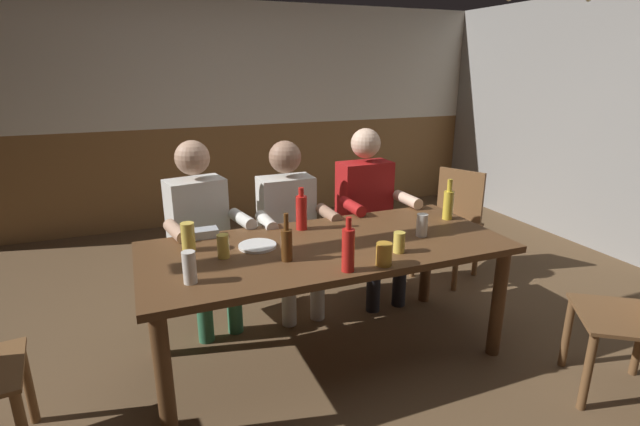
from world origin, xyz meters
TOP-DOWN VIEW (x-y plane):
  - ground_plane at (0.00, 0.00)m, footprint 7.36×7.36m
  - back_wall_upper at (0.00, 2.77)m, footprint 6.14×0.12m
  - back_wall_wainscot at (0.00, 2.77)m, footprint 6.14×0.12m
  - dining_table at (0.00, -0.18)m, footprint 2.08×0.91m
  - person_0 at (-0.61, 0.51)m, footprint 0.55×0.58m
  - person_1 at (0.00, 0.50)m, footprint 0.52×0.51m
  - person_2 at (0.62, 0.50)m, footprint 0.54×0.54m
  - chair_empty_near_right at (1.43, 0.53)m, footprint 0.59×0.59m
  - condiment_caddy at (-0.62, 0.20)m, footprint 0.14×0.10m
  - plate_0 at (-0.38, -0.08)m, footprint 0.21×0.21m
  - bottle_0 at (-0.05, -0.56)m, footprint 0.06×0.06m
  - bottle_1 at (-0.29, -0.32)m, footprint 0.06×0.06m
  - bottle_2 at (-0.05, 0.12)m, footprint 0.07×0.07m
  - bottle_3 at (0.92, -0.05)m, footprint 0.07×0.07m
  - pint_glass_0 at (0.58, -0.27)m, footprint 0.07×0.07m
  - pint_glass_1 at (0.32, -0.44)m, footprint 0.06×0.06m
  - pint_glass_2 at (-0.59, -0.16)m, footprint 0.06×0.06m
  - pint_glass_3 at (-0.74, 0.02)m, footprint 0.07×0.07m
  - pint_glass_4 at (0.16, -0.56)m, footprint 0.08×0.08m
  - pint_glass_5 at (-0.79, -0.40)m, footprint 0.06×0.06m

SIDE VIEW (x-z plane):
  - ground_plane at x=0.00m, z-range 0.00..0.00m
  - chair_empty_near_right at x=1.43m, z-range 0.04..0.92m
  - back_wall_wainscot at x=0.00m, z-range 0.00..1.07m
  - dining_table at x=0.00m, z-range 0.27..1.00m
  - person_1 at x=0.00m, z-range 0.07..1.28m
  - person_0 at x=-0.61m, z-range 0.07..1.32m
  - person_2 at x=0.62m, z-range 0.06..1.33m
  - plate_0 at x=-0.38m, z-range 0.73..0.74m
  - condiment_caddy at x=-0.62m, z-range 0.73..0.78m
  - pint_glass_1 at x=0.32m, z-range 0.73..0.84m
  - pint_glass_4 at x=0.16m, z-range 0.73..0.84m
  - pint_glass_2 at x=-0.59m, z-range 0.73..0.85m
  - pint_glass_0 at x=0.58m, z-range 0.73..0.86m
  - pint_glass_5 at x=-0.79m, z-range 0.73..0.88m
  - pint_glass_3 at x=-0.74m, z-range 0.73..0.89m
  - bottle_1 at x=-0.29m, z-range 0.69..0.95m
  - bottle_3 at x=0.92m, z-range 0.70..0.97m
  - bottle_2 at x=-0.05m, z-range 0.71..0.97m
  - bottle_0 at x=-0.05m, z-range 0.70..0.98m
  - back_wall_upper at x=0.00m, z-range 1.07..2.35m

